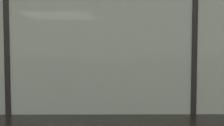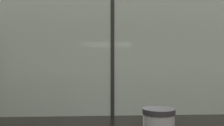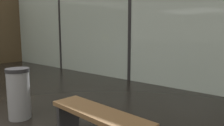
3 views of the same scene
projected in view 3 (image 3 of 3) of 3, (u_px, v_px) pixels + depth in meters
The scene contains 6 objects.
glass_curtain_wall at pixel (130, 26), 6.28m from camera, with size 14.00×0.08×3.35m, color #A3B7B2.
window_mullion_0 at pixel (61, 28), 8.54m from camera, with size 0.10×0.12×3.35m, color black.
window_mullion_1 at pixel (130, 26), 6.28m from camera, with size 0.10×0.12×3.35m, color black.
parked_airplane at pixel (173, 21), 9.98m from camera, with size 13.97×4.09×4.09m.
waiting_bench at pixel (99, 119), 2.62m from camera, with size 1.52×0.49×0.47m.
trash_bin at pixel (19, 93), 3.51m from camera, with size 0.38×0.38×0.86m.
Camera 3 is at (3.73, -0.00, 1.42)m, focal length 33.48 mm.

